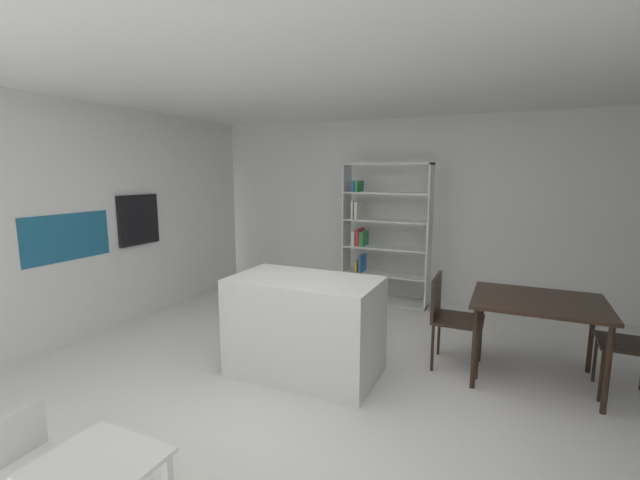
{
  "coord_description": "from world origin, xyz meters",
  "views": [
    {
      "loc": [
        1.44,
        -2.91,
        1.82
      ],
      "look_at": [
        -0.07,
        0.4,
        1.24
      ],
      "focal_mm": 23.7,
      "sensor_mm": 36.0,
      "label": 1
    }
  ],
  "objects_px": {
    "kitchen_island": "(305,326)",
    "open_bookshelf": "(379,236)",
    "built_in_oven": "(138,220)",
    "child_table": "(98,478)",
    "dining_table": "(538,308)",
    "dining_chair_island_side": "(448,312)",
    "child_chair_left": "(30,460)"
  },
  "relations": [
    {
      "from": "kitchen_island",
      "to": "open_bookshelf",
      "type": "xyz_separation_m",
      "value": [
        -0.03,
        2.38,
        0.49
      ]
    },
    {
      "from": "built_in_oven",
      "to": "child_table",
      "type": "height_order",
      "value": "built_in_oven"
    },
    {
      "from": "kitchen_island",
      "to": "open_bookshelf",
      "type": "relative_size",
      "value": 0.68
    },
    {
      "from": "dining_table",
      "to": "dining_chair_island_side",
      "type": "relative_size",
      "value": 1.24
    },
    {
      "from": "child_table",
      "to": "built_in_oven",
      "type": "bearing_deg",
      "value": 133.96
    },
    {
      "from": "open_bookshelf",
      "to": "dining_chair_island_side",
      "type": "distance_m",
      "value": 2.1
    },
    {
      "from": "built_in_oven",
      "to": "child_table",
      "type": "relative_size",
      "value": 1.11
    },
    {
      "from": "child_table",
      "to": "dining_chair_island_side",
      "type": "bearing_deg",
      "value": 66.64
    },
    {
      "from": "built_in_oven",
      "to": "child_chair_left",
      "type": "distance_m",
      "value": 3.37
    },
    {
      "from": "kitchen_island",
      "to": "dining_table",
      "type": "distance_m",
      "value": 2.04
    },
    {
      "from": "kitchen_island",
      "to": "dining_chair_island_side",
      "type": "bearing_deg",
      "value": 31.36
    },
    {
      "from": "open_bookshelf",
      "to": "dining_chair_island_side",
      "type": "xyz_separation_m",
      "value": [
        1.19,
        -1.67,
        -0.41
      ]
    },
    {
      "from": "dining_table",
      "to": "open_bookshelf",
      "type": "bearing_deg",
      "value": 139.2
    },
    {
      "from": "child_table",
      "to": "dining_table",
      "type": "relative_size",
      "value": 0.51
    },
    {
      "from": "child_table",
      "to": "child_chair_left",
      "type": "xyz_separation_m",
      "value": [
        -0.52,
        -0.0,
        -0.06
      ]
    },
    {
      "from": "child_chair_left",
      "to": "dining_chair_island_side",
      "type": "distance_m",
      "value": 3.29
    },
    {
      "from": "kitchen_island",
      "to": "child_chair_left",
      "type": "distance_m",
      "value": 2.16
    },
    {
      "from": "open_bookshelf",
      "to": "child_table",
      "type": "relative_size",
      "value": 3.55
    },
    {
      "from": "built_in_oven",
      "to": "child_chair_left",
      "type": "bearing_deg",
      "value": -52.7
    },
    {
      "from": "open_bookshelf",
      "to": "kitchen_island",
      "type": "bearing_deg",
      "value": -89.21
    },
    {
      "from": "built_in_oven",
      "to": "kitchen_island",
      "type": "bearing_deg",
      "value": -11.02
    },
    {
      "from": "kitchen_island",
      "to": "child_chair_left",
      "type": "xyz_separation_m",
      "value": [
        -0.57,
        -2.09,
        -0.11
      ]
    },
    {
      "from": "child_table",
      "to": "open_bookshelf",
      "type": "bearing_deg",
      "value": 89.83
    },
    {
      "from": "child_table",
      "to": "child_chair_left",
      "type": "distance_m",
      "value": 0.52
    },
    {
      "from": "dining_chair_island_side",
      "to": "child_chair_left",
      "type": "bearing_deg",
      "value": 147.78
    },
    {
      "from": "dining_table",
      "to": "kitchen_island",
      "type": "bearing_deg",
      "value": -159.64
    },
    {
      "from": "child_table",
      "to": "dining_table",
      "type": "xyz_separation_m",
      "value": [
        1.95,
        2.79,
        0.26
      ]
    },
    {
      "from": "kitchen_island",
      "to": "child_chair_left",
      "type": "bearing_deg",
      "value": -105.19
    },
    {
      "from": "dining_table",
      "to": "child_chair_left",
      "type": "bearing_deg",
      "value": -131.52
    },
    {
      "from": "child_table",
      "to": "child_chair_left",
      "type": "relative_size",
      "value": 0.93
    },
    {
      "from": "built_in_oven",
      "to": "dining_table",
      "type": "relative_size",
      "value": 0.57
    },
    {
      "from": "kitchen_island",
      "to": "child_table",
      "type": "bearing_deg",
      "value": -91.26
    }
  ]
}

